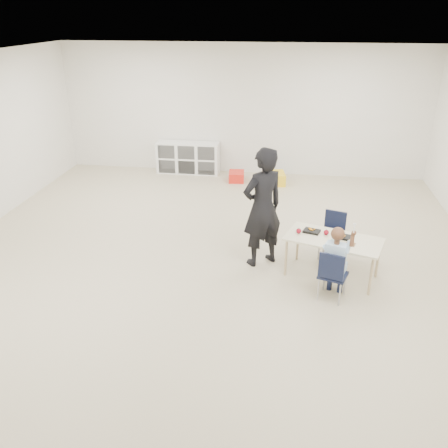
# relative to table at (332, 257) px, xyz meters

# --- Properties ---
(room) EXTENTS (9.00, 9.02, 2.80)m
(room) POSITION_rel_table_xyz_m (-1.74, -0.04, 1.10)
(room) COLOR beige
(room) RESTS_ON ground
(table) EXTENTS (1.41, 1.00, 0.58)m
(table) POSITION_rel_table_xyz_m (0.00, 0.00, 0.00)
(table) COLOR beige
(table) RESTS_ON ground
(chair_near) EXTENTS (0.42, 0.41, 0.70)m
(chair_near) POSITION_rel_table_xyz_m (-0.03, -0.56, 0.05)
(chair_near) COLOR black
(chair_near) RESTS_ON ground
(chair_far) EXTENTS (0.42, 0.41, 0.70)m
(chair_far) POSITION_rel_table_xyz_m (0.03, 0.56, 0.05)
(chair_far) COLOR black
(chair_far) RESTS_ON ground
(child) EXTENTS (0.59, 0.59, 1.10)m
(child) POSITION_rel_table_xyz_m (-0.03, -0.56, 0.26)
(child) COLOR #BCDEFF
(child) RESTS_ON chair_near
(lunch_tray_near) EXTENTS (0.26, 0.22, 0.03)m
(lunch_tray_near) POSITION_rel_table_xyz_m (0.12, 0.04, 0.30)
(lunch_tray_near) COLOR black
(lunch_tray_near) RESTS_ON table
(lunch_tray_far) EXTENTS (0.26, 0.22, 0.03)m
(lunch_tray_far) POSITION_rel_table_xyz_m (-0.29, 0.16, 0.30)
(lunch_tray_far) COLOR black
(lunch_tray_far) RESTS_ON table
(milk_carton) EXTENTS (0.09, 0.09, 0.10)m
(milk_carton) POSITION_rel_table_xyz_m (-0.01, -0.10, 0.34)
(milk_carton) COLOR white
(milk_carton) RESTS_ON table
(bread_roll) EXTENTS (0.09, 0.09, 0.07)m
(bread_roll) POSITION_rel_table_xyz_m (0.21, -0.15, 0.32)
(bread_roll) COLOR tan
(bread_roll) RESTS_ON table
(apple_near) EXTENTS (0.07, 0.07, 0.07)m
(apple_near) POSITION_rel_table_xyz_m (-0.10, 0.10, 0.32)
(apple_near) COLOR maroon
(apple_near) RESTS_ON table
(apple_far) EXTENTS (0.07, 0.07, 0.07)m
(apple_far) POSITION_rel_table_xyz_m (-0.48, 0.10, 0.32)
(apple_far) COLOR maroon
(apple_far) RESTS_ON table
(cubby_shelf) EXTENTS (1.40, 0.40, 0.70)m
(cubby_shelf) POSITION_rel_table_xyz_m (-2.94, 4.24, 0.05)
(cubby_shelf) COLOR white
(cubby_shelf) RESTS_ON ground
(adult) EXTENTS (0.76, 0.72, 1.74)m
(adult) POSITION_rel_table_xyz_m (-0.99, 0.25, 0.58)
(adult) COLOR black
(adult) RESTS_ON ground
(bin_red) EXTENTS (0.36, 0.44, 0.20)m
(bin_red) POSITION_rel_table_xyz_m (-1.78, 3.82, -0.19)
(bin_red) COLOR red
(bin_red) RESTS_ON ground
(bin_yellow) EXTENTS (0.46, 0.55, 0.24)m
(bin_yellow) POSITION_rel_table_xyz_m (-0.94, 3.77, -0.17)
(bin_yellow) COLOR yellow
(bin_yellow) RESTS_ON ground
(bin_blue) EXTENTS (0.38, 0.45, 0.20)m
(bin_blue) POSITION_rel_table_xyz_m (-0.98, 3.94, -0.19)
(bin_blue) COLOR blue
(bin_blue) RESTS_ON ground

